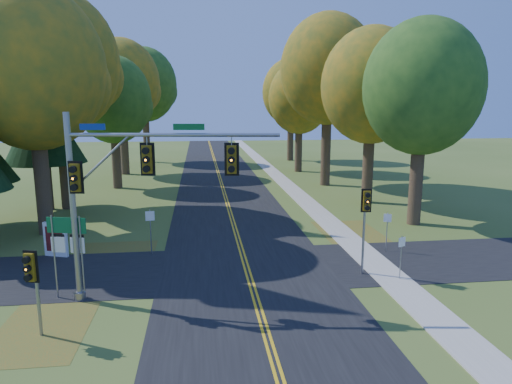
{
  "coord_description": "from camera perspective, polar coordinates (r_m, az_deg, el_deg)",
  "views": [
    {
      "loc": [
        -2.08,
        -18.25,
        7.51
      ],
      "look_at": [
        0.72,
        4.17,
        3.2
      ],
      "focal_mm": 32.0,
      "sensor_mm": 36.0,
      "label": 1
    }
  ],
  "objects": [
    {
      "name": "road_main",
      "position": [
        19.84,
        -0.59,
        -11.41
      ],
      "size": [
        8.0,
        160.0,
        0.02
      ],
      "primitive_type": "cube",
      "color": "black",
      "rests_on": "ground"
    },
    {
      "name": "tree_e_c",
      "position": [
        43.73,
        9.07,
        14.81
      ],
      "size": [
        8.8,
        8.8,
        15.79
      ],
      "color": "#38281C",
      "rests_on": "ground"
    },
    {
      "name": "tree_w_e",
      "position": [
        62.76,
        -13.73,
        12.85
      ],
      "size": [
        8.4,
        8.4,
        14.97
      ],
      "color": "#38281C",
      "rests_on": "ground"
    },
    {
      "name": "tree_e_b",
      "position": [
        36.28,
        14.31,
        12.67
      ],
      "size": [
        7.6,
        7.6,
        13.33
      ],
      "color": "#38281C",
      "rests_on": "ground"
    },
    {
      "name": "tree_w_d",
      "position": [
        52.11,
        -16.42,
        12.87
      ],
      "size": [
        8.2,
        8.2,
        14.56
      ],
      "color": "#38281C",
      "rests_on": "ground"
    },
    {
      "name": "tree_w_b",
      "position": [
        35.97,
        -23.44,
        14.5
      ],
      "size": [
        8.6,
        8.6,
        15.38
      ],
      "color": "#38281C",
      "rests_on": "ground"
    },
    {
      "name": "leaf_patch_w_far",
      "position": [
        17.84,
        -24.97,
        -15.15
      ],
      "size": [
        3.0,
        5.0,
        0.0
      ],
      "primitive_type": "cube",
      "color": "brown",
      "rests_on": "ground"
    },
    {
      "name": "ped_signal_pole",
      "position": [
        16.4,
        -26.2,
        -9.11
      ],
      "size": [
        0.47,
        0.55,
        3.01
      ],
      "rotation": [
        0.0,
        0.0,
        -0.25
      ],
      "color": "gray",
      "rests_on": "ground"
    },
    {
      "name": "info_kiosk",
      "position": [
        25.09,
        -23.76,
        -5.48
      ],
      "size": [
        1.25,
        0.61,
        1.75
      ],
      "rotation": [
        0.0,
        0.0,
        -0.36
      ],
      "color": "white",
      "rests_on": "ground"
    },
    {
      "name": "sidewalk_east",
      "position": [
        21.39,
        16.42,
        -10.13
      ],
      "size": [
        1.6,
        160.0,
        0.06
      ],
      "primitive_type": "cube",
      "color": "#9E998E",
      "rests_on": "ground"
    },
    {
      "name": "route_sign_cluster",
      "position": [
        19.14,
        -22.52,
        -5.62
      ],
      "size": [
        1.54,
        0.4,
        3.37
      ],
      "rotation": [
        0.0,
        0.0,
        -0.23
      ],
      "color": "gray",
      "rests_on": "ground"
    },
    {
      "name": "traffic_mast",
      "position": [
        17.69,
        -16.24,
        1.15
      ],
      "size": [
        7.96,
        1.38,
        7.27
      ],
      "rotation": [
        0.0,
        0.0,
        -0.14
      ],
      "color": "gray",
      "rests_on": "ground"
    },
    {
      "name": "tree_e_d",
      "position": [
        52.37,
        5.5,
        11.55
      ],
      "size": [
        7.0,
        7.0,
        12.32
      ],
      "color": "#38281C",
      "rests_on": "ground"
    },
    {
      "name": "ground",
      "position": [
        19.85,
        -0.59,
        -11.44
      ],
      "size": [
        160.0,
        160.0,
        0.0
      ],
      "primitive_type": "plane",
      "color": "#41591F",
      "rests_on": "ground"
    },
    {
      "name": "reg_sign_e_south",
      "position": [
        20.79,
        17.71,
        -6.91
      ],
      "size": [
        0.36,
        0.18,
        2.0
      ],
      "rotation": [
        0.0,
        0.0,
        0.41
      ],
      "color": "gray",
      "rests_on": "ground"
    },
    {
      "name": "centerline_left",
      "position": [
        19.83,
        -0.88,
        -11.38
      ],
      "size": [
        0.1,
        160.0,
        0.01
      ],
      "primitive_type": "cube",
      "color": "gold",
      "rests_on": "road_main"
    },
    {
      "name": "reg_sign_e_north",
      "position": [
        24.6,
        16.08,
        -3.97
      ],
      "size": [
        0.38,
        0.17,
        2.07
      ],
      "rotation": [
        0.0,
        0.0,
        -0.38
      ],
      "color": "gray",
      "rests_on": "ground"
    },
    {
      "name": "reg_sign_w",
      "position": [
        23.65,
        -13.08,
        -3.92
      ],
      "size": [
        0.45,
        0.09,
        2.36
      ],
      "rotation": [
        0.0,
        0.0,
        0.14
      ],
      "color": "gray",
      "rests_on": "ground"
    },
    {
      "name": "tree_e_e",
      "position": [
        63.11,
        4.45,
        12.3
      ],
      "size": [
        7.8,
        7.8,
        13.74
      ],
      "color": "#38281C",
      "rests_on": "ground"
    },
    {
      "name": "east_signal_pole",
      "position": [
        20.48,
        13.55,
        -2.23
      ],
      "size": [
        0.46,
        0.53,
        3.96
      ],
      "rotation": [
        0.0,
        0.0,
        -0.12
      ],
      "color": "gray",
      "rests_on": "ground"
    },
    {
      "name": "tree_e_a",
      "position": [
        30.29,
        20.12,
        12.09
      ],
      "size": [
        7.2,
        7.2,
        12.73
      ],
      "color": "#38281C",
      "rests_on": "ground"
    },
    {
      "name": "tree_w_c",
      "position": [
        43.37,
        -17.35,
        10.9
      ],
      "size": [
        6.8,
        6.8,
        11.91
      ],
      "color": "#38281C",
      "rests_on": "ground"
    },
    {
      "name": "centerline_right",
      "position": [
        19.85,
        -0.3,
        -11.36
      ],
      "size": [
        0.1,
        160.0,
        0.01
      ],
      "primitive_type": "cube",
      "color": "gold",
      "rests_on": "road_main"
    },
    {
      "name": "road_cross",
      "position": [
        21.7,
        -1.2,
        -9.43
      ],
      "size": [
        60.0,
        6.0,
        0.02
      ],
      "primitive_type": "cube",
      "color": "black",
      "rests_on": "ground"
    },
    {
      "name": "pine_c",
      "position": [
        36.02,
        -25.49,
        13.26
      ],
      "size": [
        5.6,
        5.6,
        20.56
      ],
      "color": "#38281C",
      "rests_on": "ground"
    },
    {
      "name": "tree_w_a",
      "position": [
        29.14,
        -25.98,
        13.63
      ],
      "size": [
        8.0,
        8.0,
        14.15
      ],
      "color": "#38281C",
      "rests_on": "ground"
    },
    {
      "name": "leaf_patch_e",
      "position": [
        26.89,
        12.52,
        -5.66
      ],
      "size": [
        3.5,
        8.0,
        0.0
      ],
      "primitive_type": "cube",
      "color": "brown",
      "rests_on": "ground"
    },
    {
      "name": "leaf_patch_w_near",
      "position": [
        23.9,
        -17.58,
        -8.03
      ],
      "size": [
        4.0,
        6.0,
        0.0
      ],
      "primitive_type": "cube",
      "color": "brown",
      "rests_on": "ground"
    }
  ]
}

